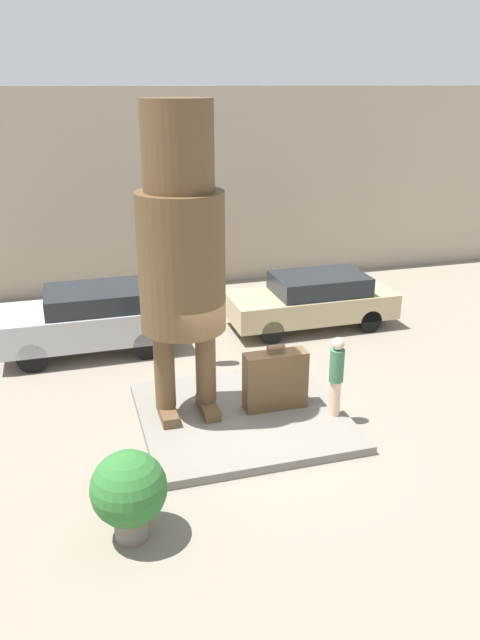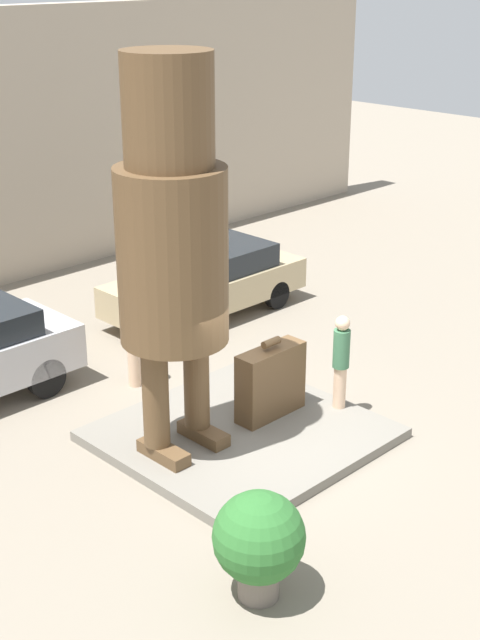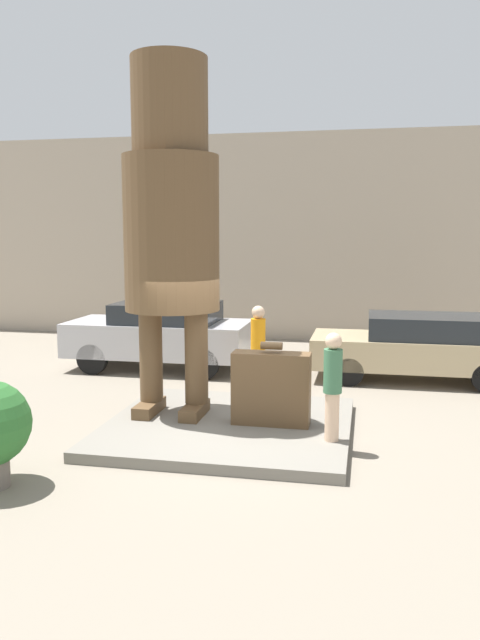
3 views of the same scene
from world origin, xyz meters
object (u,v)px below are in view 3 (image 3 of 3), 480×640
giant_suitcase (271,388)px  tourist (333,382)px  parked_car_tan (417,346)px  parked_car_silver (161,333)px  statue_figure (171,211)px  worker_hivis (258,345)px

giant_suitcase → tourist: size_ratio=0.83×
giant_suitcase → parked_car_tan: (2.60, 4.32, 0.01)m
giant_suitcase → parked_car_silver: (-3.35, 4.29, 0.11)m
statue_figure → parked_car_silver: statue_figure is taller
parked_car_silver → parked_car_tan: (5.94, 0.03, -0.10)m
parked_car_tan → worker_hivis: (-3.29, -1.62, 0.20)m
parked_car_silver → tourist: bearing=131.6°
parked_car_tan → tourist: bearing=72.3°
giant_suitcase → tourist: bearing=-31.7°
parked_car_silver → giant_suitcase: bearing=127.9°
statue_figure → giant_suitcase: 3.36m
giant_suitcase → parked_car_silver: bearing=127.9°
statue_figure → giant_suitcase: statue_figure is taller
giant_suitcase → worker_hivis: bearing=104.4°
parked_car_silver → statue_figure: bearing=111.9°
statue_figure → worker_hivis: 3.71m
tourist → parked_car_silver: (-4.36, 4.92, -0.19)m
tourist → parked_car_tan: size_ratio=0.37×
parked_car_tan → statue_figure: bearing=42.7°
tourist → parked_car_silver: size_ratio=0.38×
tourist → worker_hivis: 3.74m
parked_car_silver → worker_hivis: bearing=149.0°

